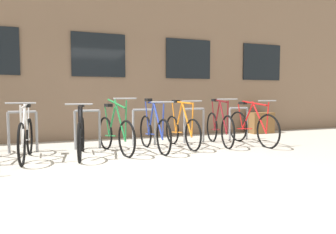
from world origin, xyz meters
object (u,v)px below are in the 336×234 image
bicycle_red (252,127)px  bicycle_black (81,135)px  bicycle_maroon (219,127)px  planter_box (260,123)px  bicycle_green (115,133)px  bicycle_white (26,137)px  bicycle_orange (182,130)px  bicycle_blue (154,131)px

bicycle_red → bicycle_black: bearing=-179.8°
bicycle_maroon → planter_box: size_ratio=2.40×
bicycle_green → planter_box: 4.77m
bicycle_white → bicycle_black: bicycle_white is taller
bicycle_green → bicycle_orange: 1.45m
bicycle_black → bicycle_green: size_ratio=1.04×
bicycle_orange → bicycle_white: bearing=-176.1°
bicycle_black → bicycle_red: bicycle_red is taller
bicycle_blue → bicycle_green: bearing=175.5°
bicycle_red → bicycle_maroon: (-0.72, 0.20, -0.00)m
bicycle_black → bicycle_maroon: 2.98m
bicycle_black → planter_box: 5.40m
bicycle_white → bicycle_maroon: 3.89m
bicycle_black → bicycle_orange: (2.08, 0.23, -0.00)m
bicycle_green → bicycle_red: bearing=-1.2°
bicycle_blue → bicycle_black: bearing=-179.1°
bicycle_black → bicycle_maroon: bicycle_maroon is taller
planter_box → bicycle_green: bearing=-160.9°
bicycle_white → bicycle_blue: 2.31m
bicycle_maroon → planter_box: bicycle_maroon is taller
planter_box → bicycle_blue: bearing=-156.6°
bicycle_red → bicycle_maroon: 0.74m
bicycle_black → bicycle_blue: bearing=0.9°
bicycle_blue → bicycle_red: bearing=-0.2°
bicycle_orange → planter_box: bearing=24.7°
bicycle_white → bicycle_red: 4.60m
bicycle_white → bicycle_green: bicycle_green is taller
bicycle_red → planter_box: size_ratio=2.59×
bicycle_white → bicycle_black: 0.91m
planter_box → bicycle_maroon: bearing=-146.6°
bicycle_white → planter_box: bearing=14.9°
bicycle_black → bicycle_maroon: size_ratio=1.02×
bicycle_white → bicycle_maroon: bearing=2.7°
bicycle_red → bicycle_blue: bicycle_blue is taller
bicycle_red → bicycle_orange: bicycle_red is taller
bicycle_black → bicycle_orange: 2.09m
bicycle_red → bicycle_orange: size_ratio=1.12×
bicycle_red → planter_box: bearing=48.2°
bicycle_red → bicycle_orange: bearing=172.4°
bicycle_red → bicycle_green: bearing=178.8°
bicycle_blue → bicycle_white: bearing=179.9°
bicycle_red → bicycle_green: bicycle_green is taller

